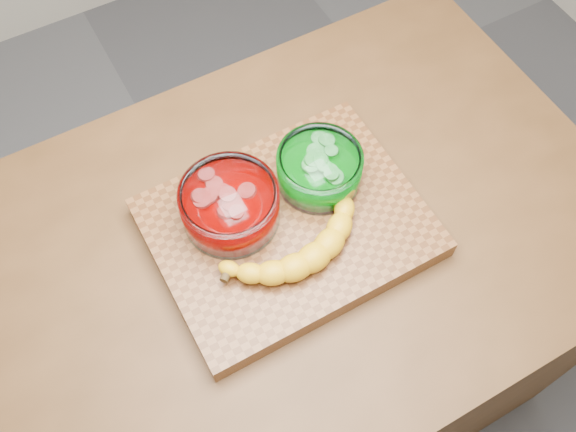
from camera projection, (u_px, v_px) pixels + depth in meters
ground at (288, 377)px, 1.90m from camera, size 3.50×3.50×0.00m
counter at (288, 324)px, 1.51m from camera, size 1.20×0.80×0.90m
cutting_board at (288, 228)px, 1.10m from camera, size 0.45×0.35×0.04m
bowl_red at (230, 206)px, 1.06m from camera, size 0.16×0.16×0.08m
bowl_green at (319, 169)px, 1.10m from camera, size 0.15×0.15×0.07m
banana at (296, 240)px, 1.04m from camera, size 0.30×0.15×0.04m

